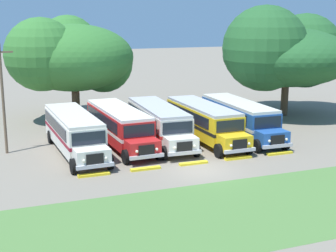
% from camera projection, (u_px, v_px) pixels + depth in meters
% --- Properties ---
extents(ground_plane, '(220.00, 220.00, 0.00)m').
position_uv_depth(ground_plane, '(202.00, 170.00, 31.36)').
color(ground_plane, slate).
extents(foreground_grass_strip, '(80.00, 8.69, 0.01)m').
position_uv_depth(foreground_grass_strip, '(257.00, 208.00, 25.23)').
color(foreground_grass_strip, '#4C7538').
rests_on(foreground_grass_strip, ground_plane).
extents(parked_bus_slot_0, '(3.04, 10.89, 2.82)m').
position_uv_depth(parked_bus_slot_0, '(74.00, 131.00, 35.15)').
color(parked_bus_slot_0, silver).
rests_on(parked_bus_slot_0, ground_plane).
extents(parked_bus_slot_1, '(3.08, 10.89, 2.82)m').
position_uv_depth(parked_bus_slot_1, '(120.00, 125.00, 37.16)').
color(parked_bus_slot_1, red).
rests_on(parked_bus_slot_1, ground_plane).
extents(parked_bus_slot_2, '(3.03, 10.88, 2.82)m').
position_uv_depth(parked_bus_slot_2, '(159.00, 122.00, 38.15)').
color(parked_bus_slot_2, silver).
rests_on(parked_bus_slot_2, ground_plane).
extents(parked_bus_slot_3, '(2.76, 10.85, 2.82)m').
position_uv_depth(parked_bus_slot_3, '(204.00, 120.00, 38.64)').
color(parked_bus_slot_3, yellow).
rests_on(parked_bus_slot_3, ground_plane).
extents(parked_bus_slot_4, '(2.87, 10.86, 2.82)m').
position_uv_depth(parked_bus_slot_4, '(240.00, 117.00, 39.89)').
color(parked_bus_slot_4, '#23519E').
rests_on(parked_bus_slot_4, ground_plane).
extents(curb_wheelstop_0, '(2.00, 0.36, 0.15)m').
position_uv_depth(curb_wheelstop_0, '(94.00, 175.00, 30.27)').
color(curb_wheelstop_0, yellow).
rests_on(curb_wheelstop_0, ground_plane).
extents(curb_wheelstop_1, '(2.00, 0.36, 0.15)m').
position_uv_depth(curb_wheelstop_1, '(146.00, 169.00, 31.44)').
color(curb_wheelstop_1, yellow).
rests_on(curb_wheelstop_1, ground_plane).
extents(curb_wheelstop_2, '(2.00, 0.36, 0.15)m').
position_uv_depth(curb_wheelstop_2, '(193.00, 163.00, 32.61)').
color(curb_wheelstop_2, yellow).
rests_on(curb_wheelstop_2, ground_plane).
extents(curb_wheelstop_3, '(2.00, 0.36, 0.15)m').
position_uv_depth(curb_wheelstop_3, '(238.00, 158.00, 33.78)').
color(curb_wheelstop_3, yellow).
rests_on(curb_wheelstop_3, ground_plane).
extents(curb_wheelstop_4, '(2.00, 0.36, 0.15)m').
position_uv_depth(curb_wheelstop_4, '(280.00, 153.00, 34.95)').
color(curb_wheelstop_4, yellow).
rests_on(curb_wheelstop_4, ground_plane).
extents(broad_shade_tree, '(12.32, 10.67, 9.77)m').
position_uv_depth(broad_shade_tree, '(71.00, 56.00, 45.77)').
color(broad_shade_tree, brown).
rests_on(broad_shade_tree, ground_plane).
extents(secondary_tree, '(13.76, 12.99, 10.68)m').
position_uv_depth(secondary_tree, '(283.00, 53.00, 47.57)').
color(secondary_tree, brown).
rests_on(secondary_tree, ground_plane).
extents(utility_pole, '(1.80, 0.20, 7.85)m').
position_uv_depth(utility_pole, '(3.00, 96.00, 34.33)').
color(utility_pole, brown).
rests_on(utility_pole, ground_plane).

